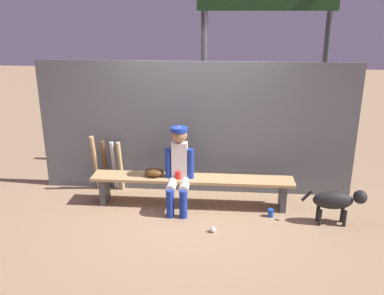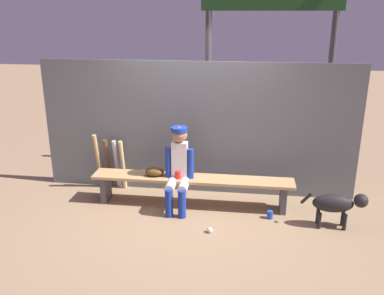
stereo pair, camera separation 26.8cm
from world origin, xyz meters
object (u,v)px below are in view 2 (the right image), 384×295
object	(u,v)px
bat_wood_natural	(123,165)
bat_aluminum_silver	(117,164)
scoreboard	(276,16)
baseball	(210,230)
bat_wood_dark	(108,164)
dog	(337,204)
bat_wood_tan	(98,161)
player_seated	(178,167)
dugout_bench	(192,183)
baseball_glove	(155,172)
cup_on_bench	(178,175)
cup_on_ground	(270,215)

from	to	relation	value
bat_wood_natural	bat_aluminum_silver	xyz separation A→B (m)	(-0.10, 0.01, 0.00)
bat_wood_natural	scoreboard	size ratio (longest dim) A/B	0.22
bat_wood_natural	baseball	distance (m)	1.92
bat_wood_dark	scoreboard	xyz separation A→B (m)	(2.51, 0.99, 2.21)
bat_wood_dark	dog	size ratio (longest dim) A/B	0.98
bat_wood_natural	dog	bearing A→B (deg)	-14.59
bat_wood_tan	baseball	world-z (taller)	bat_wood_tan
bat_wood_dark	player_seated	bearing A→B (deg)	-23.96
bat_aluminum_silver	scoreboard	distance (m)	3.39
bat_aluminum_silver	bat_wood_dark	size ratio (longest dim) A/B	0.99
bat_wood_natural	bat_wood_tan	xyz separation A→B (m)	(-0.38, -0.03, 0.05)
dugout_bench	baseball_glove	xyz separation A→B (m)	(-0.54, 0.00, 0.15)
dog	baseball	bearing A→B (deg)	-167.37
dugout_bench	baseball	bearing A→B (deg)	-65.94
dugout_bench	bat_wood_tan	distance (m)	1.59
bat_aluminum_silver	cup_on_bench	bearing A→B (deg)	-25.53
bat_wood_natural	cup_on_ground	distance (m)	2.39
cup_on_ground	baseball_glove	bearing A→B (deg)	171.31
cup_on_bench	dog	xyz separation A→B (m)	(2.14, -0.31, -0.16)
cup_on_ground	player_seated	bearing A→B (deg)	173.54
player_seated	scoreboard	xyz separation A→B (m)	(1.29, 1.53, 1.98)
baseball_glove	player_seated	bearing A→B (deg)	-16.26
bat_wood_dark	baseball_glove	bearing A→B (deg)	-27.04
player_seated	bat_aluminum_silver	xyz separation A→B (m)	(-1.08, 0.55, -0.23)
baseball_glove	cup_on_bench	xyz separation A→B (m)	(0.35, -0.07, -0.01)
baseball	baseball_glove	bearing A→B (deg)	139.75
bat_wood_tan	dog	world-z (taller)	bat_wood_tan
player_seated	scoreboard	world-z (taller)	scoreboard
bat_wood_tan	dog	distance (m)	3.57
bat_aluminum_silver	bat_wood_tan	size ratio (longest dim) A/B	0.88
baseball	bat_wood_tan	bearing A→B (deg)	148.70
baseball_glove	bat_wood_dark	world-z (taller)	bat_wood_dark
baseball_glove	scoreboard	world-z (taller)	scoreboard
bat_wood_natural	dog	distance (m)	3.20
bat_wood_natural	baseball	world-z (taller)	bat_wood_natural
scoreboard	dog	bearing A→B (deg)	-65.30
baseball	scoreboard	bearing A→B (deg)	70.10
bat_aluminum_silver	cup_on_bench	world-z (taller)	bat_aluminum_silver
bat_wood_natural	bat_wood_dark	xyz separation A→B (m)	(-0.24, 0.01, 0.01)
player_seated	baseball	world-z (taller)	player_seated
dugout_bench	cup_on_bench	world-z (taller)	cup_on_bench
baseball_glove	cup_on_bench	distance (m)	0.36
dog	player_seated	bearing A→B (deg)	172.73
baseball	cup_on_ground	world-z (taller)	cup_on_ground
bat_aluminum_silver	dog	bearing A→B (deg)	-14.35
cup_on_ground	dog	size ratio (longest dim) A/B	0.13
bat_wood_tan	bat_aluminum_silver	bearing A→B (deg)	9.59
cup_on_ground	bat_aluminum_silver	bearing A→B (deg)	163.65
scoreboard	bat_wood_tan	bearing A→B (deg)	-158.70
bat_wood_dark	scoreboard	distance (m)	3.49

